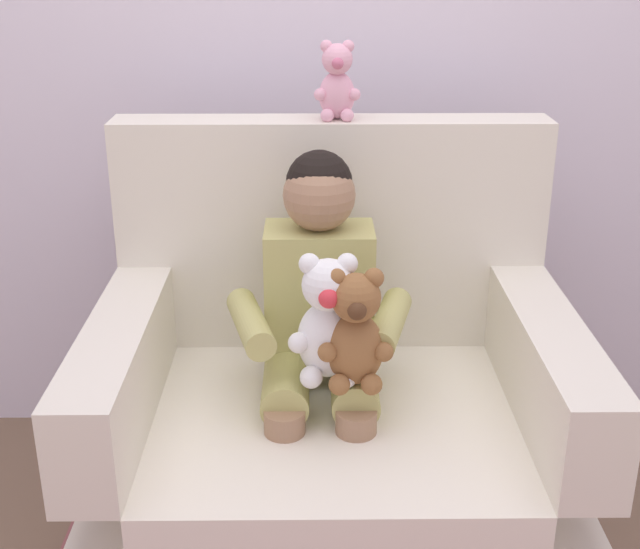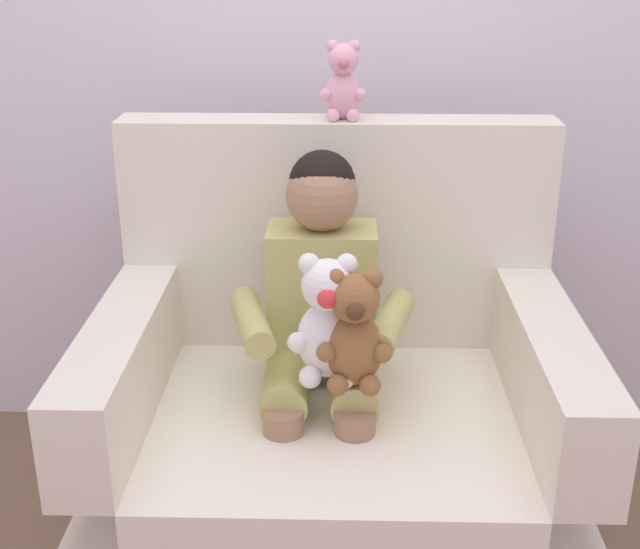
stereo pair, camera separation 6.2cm
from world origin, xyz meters
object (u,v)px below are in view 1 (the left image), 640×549
at_px(seated_child, 319,311).
at_px(plush_pink_on_backrest, 337,83).
at_px(armchair, 333,431).
at_px(plush_brown, 355,332).
at_px(plush_white, 328,322).

distance_m(seated_child, plush_pink_on_backrest, 0.57).
bearing_deg(armchair, plush_pink_on_backrest, 87.51).
bearing_deg(plush_brown, plush_white, 156.15).
relative_size(plush_brown, plush_white, 0.93).
height_order(seated_child, plush_pink_on_backrest, plush_pink_on_backrest).
xyz_separation_m(armchair, plush_pink_on_backrest, (0.01, 0.31, 0.81)).
relative_size(armchair, plush_white, 3.74).
relative_size(seated_child, plush_pink_on_backrest, 4.22).
bearing_deg(plush_white, armchair, 63.75).
xyz_separation_m(seated_child, plush_pink_on_backrest, (0.05, 0.29, 0.49)).
height_order(armchair, plush_white, armchair).
relative_size(armchair, plush_pink_on_backrest, 5.71).
distance_m(plush_white, plush_pink_on_backrest, 0.62).
bearing_deg(plush_brown, seated_child, 120.10).
bearing_deg(seated_child, armchair, -33.06).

